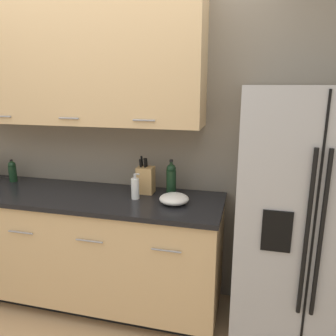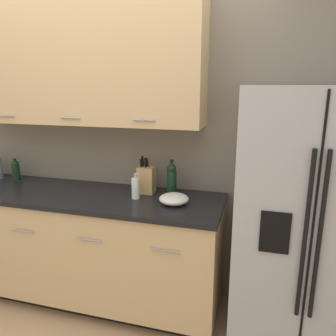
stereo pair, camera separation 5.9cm
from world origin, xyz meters
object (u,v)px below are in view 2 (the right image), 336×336
at_px(wine_bottle, 172,179).
at_px(mixing_bowl, 174,199).
at_px(refrigerator, 303,225).
at_px(oil_bottle, 16,170).
at_px(knife_block, 146,179).
at_px(soap_dispenser, 136,188).

height_order(wine_bottle, mixing_bowl, wine_bottle).
distance_m(refrigerator, oil_bottle, 2.36).
relative_size(knife_block, wine_bottle, 1.05).
bearing_deg(knife_block, oil_bottle, 179.41).
bearing_deg(wine_bottle, knife_block, -178.96).
xyz_separation_m(knife_block, oil_bottle, (-1.22, 0.01, -0.01)).
height_order(knife_block, mixing_bowl, knife_block).
distance_m(refrigerator, knife_block, 1.15).
xyz_separation_m(refrigerator, mixing_bowl, (-0.86, 0.01, 0.09)).
bearing_deg(refrigerator, mixing_bowl, 179.31).
xyz_separation_m(soap_dispenser, mixing_bowl, (0.30, -0.03, -0.04)).
height_order(wine_bottle, soap_dispenser, wine_bottle).
bearing_deg(soap_dispenser, oil_bottle, 172.22).
bearing_deg(refrigerator, knife_block, 170.22).
distance_m(wine_bottle, oil_bottle, 1.42).
bearing_deg(knife_block, wine_bottle, 1.04).
relative_size(soap_dispenser, mixing_bowl, 0.93).
bearing_deg(refrigerator, soap_dispenser, 177.79).
bearing_deg(mixing_bowl, wine_bottle, 109.71).
relative_size(refrigerator, soap_dispenser, 8.92).
relative_size(wine_bottle, oil_bottle, 1.42).
xyz_separation_m(soap_dispenser, oil_bottle, (-1.19, 0.16, 0.01)).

